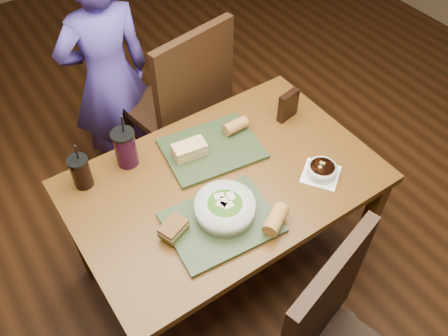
{
  "coord_description": "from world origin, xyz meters",
  "views": [
    {
      "loc": [
        -0.74,
        -1.08,
        2.29
      ],
      "look_at": [
        0.0,
        0.0,
        0.82
      ],
      "focal_mm": 38.0,
      "sensor_mm": 36.0,
      "label": 1
    }
  ],
  "objects_px": {
    "soup_bowl": "(322,170)",
    "chip_bag": "(288,105)",
    "baguette_near": "(276,219)",
    "cup_cola": "(81,172)",
    "cup_berry": "(125,148)",
    "tray_near": "(222,223)",
    "salad_bowl": "(225,208)",
    "dining_table": "(224,192)",
    "diner": "(108,78)",
    "baguette_far": "(236,126)",
    "sandwich_far": "(190,150)",
    "tray_far": "(212,149)",
    "chair_far": "(185,104)",
    "sandwich_near": "(173,229)"
  },
  "relations": [
    {
      "from": "chair_far",
      "to": "cup_berry",
      "type": "relative_size",
      "value": 4.04
    },
    {
      "from": "baguette_near",
      "to": "cup_berry",
      "type": "height_order",
      "value": "cup_berry"
    },
    {
      "from": "chair_far",
      "to": "tray_far",
      "type": "bearing_deg",
      "value": -106.36
    },
    {
      "from": "sandwich_near",
      "to": "baguette_far",
      "type": "distance_m",
      "value": 0.62
    },
    {
      "from": "baguette_far",
      "to": "chip_bag",
      "type": "bearing_deg",
      "value": -10.06
    },
    {
      "from": "chip_bag",
      "to": "sandwich_far",
      "type": "bearing_deg",
      "value": 165.67
    },
    {
      "from": "tray_near",
      "to": "sandwich_near",
      "type": "bearing_deg",
      "value": 161.26
    },
    {
      "from": "dining_table",
      "to": "tray_far",
      "type": "distance_m",
      "value": 0.21
    },
    {
      "from": "salad_bowl",
      "to": "chip_bag",
      "type": "xyz_separation_m",
      "value": [
        0.58,
        0.32,
        0.02
      ]
    },
    {
      "from": "chair_far",
      "to": "sandwich_near",
      "type": "relative_size",
      "value": 9.01
    },
    {
      "from": "baguette_near",
      "to": "cup_cola",
      "type": "xyz_separation_m",
      "value": [
        -0.53,
        0.63,
        0.03
      ]
    },
    {
      "from": "salad_bowl",
      "to": "chip_bag",
      "type": "relative_size",
      "value": 1.62
    },
    {
      "from": "soup_bowl",
      "to": "tray_far",
      "type": "bearing_deg",
      "value": 128.38
    },
    {
      "from": "sandwich_near",
      "to": "sandwich_far",
      "type": "bearing_deg",
      "value": 49.93
    },
    {
      "from": "cup_cola",
      "to": "chip_bag",
      "type": "height_order",
      "value": "cup_cola"
    },
    {
      "from": "tray_near",
      "to": "cup_cola",
      "type": "distance_m",
      "value": 0.62
    },
    {
      "from": "diner",
      "to": "cup_berry",
      "type": "xyz_separation_m",
      "value": [
        -0.21,
        -0.67,
        0.15
      ]
    },
    {
      "from": "diner",
      "to": "chip_bag",
      "type": "height_order",
      "value": "diner"
    },
    {
      "from": "dining_table",
      "to": "tray_near",
      "type": "xyz_separation_m",
      "value": [
        -0.14,
        -0.19,
        0.1
      ]
    },
    {
      "from": "tray_far",
      "to": "cup_cola",
      "type": "xyz_separation_m",
      "value": [
        -0.55,
        0.14,
        0.07
      ]
    },
    {
      "from": "chair_far",
      "to": "baguette_far",
      "type": "xyz_separation_m",
      "value": [
        0.01,
        -0.45,
        0.18
      ]
    },
    {
      "from": "tray_far",
      "to": "salad_bowl",
      "type": "bearing_deg",
      "value": -115.29
    },
    {
      "from": "salad_bowl",
      "to": "cup_cola",
      "type": "xyz_separation_m",
      "value": [
        -0.39,
        0.48,
        0.02
      ]
    },
    {
      "from": "cup_cola",
      "to": "cup_berry",
      "type": "relative_size",
      "value": 0.85
    },
    {
      "from": "dining_table",
      "to": "salad_bowl",
      "type": "height_order",
      "value": "salad_bowl"
    },
    {
      "from": "cup_cola",
      "to": "chip_bag",
      "type": "distance_m",
      "value": 0.99
    },
    {
      "from": "tray_near",
      "to": "tray_far",
      "type": "distance_m",
      "value": 0.41
    },
    {
      "from": "salad_bowl",
      "to": "sandwich_far",
      "type": "distance_m",
      "value": 0.36
    },
    {
      "from": "tray_far",
      "to": "soup_bowl",
      "type": "relative_size",
      "value": 1.99
    },
    {
      "from": "sandwich_far",
      "to": "cup_berry",
      "type": "height_order",
      "value": "cup_berry"
    },
    {
      "from": "soup_bowl",
      "to": "dining_table",
      "type": "bearing_deg",
      "value": 149.05
    },
    {
      "from": "tray_near",
      "to": "salad_bowl",
      "type": "distance_m",
      "value": 0.06
    },
    {
      "from": "salad_bowl",
      "to": "cup_berry",
      "type": "height_order",
      "value": "cup_berry"
    },
    {
      "from": "diner",
      "to": "sandwich_near",
      "type": "height_order",
      "value": "diner"
    },
    {
      "from": "dining_table",
      "to": "sandwich_far",
      "type": "relative_size",
      "value": 8.38
    },
    {
      "from": "dining_table",
      "to": "chip_bag",
      "type": "relative_size",
      "value": 8.85
    },
    {
      "from": "chair_far",
      "to": "sandwich_far",
      "type": "bearing_deg",
      "value": -117.98
    },
    {
      "from": "tray_near",
      "to": "chip_bag",
      "type": "xyz_separation_m",
      "value": [
        0.61,
        0.34,
        0.06
      ]
    },
    {
      "from": "soup_bowl",
      "to": "chip_bag",
      "type": "relative_size",
      "value": 1.43
    },
    {
      "from": "diner",
      "to": "baguette_far",
      "type": "height_order",
      "value": "diner"
    },
    {
      "from": "chair_far",
      "to": "baguette_near",
      "type": "xyz_separation_m",
      "value": [
        -0.17,
        -0.97,
        0.18
      ]
    },
    {
      "from": "salad_bowl",
      "to": "sandwich_near",
      "type": "xyz_separation_m",
      "value": [
        -0.21,
        0.04,
        -0.02
      ]
    },
    {
      "from": "baguette_far",
      "to": "cup_cola",
      "type": "distance_m",
      "value": 0.71
    },
    {
      "from": "soup_bowl",
      "to": "baguette_near",
      "type": "relative_size",
      "value": 1.64
    },
    {
      "from": "tray_far",
      "to": "soup_bowl",
      "type": "distance_m",
      "value": 0.49
    },
    {
      "from": "salad_bowl",
      "to": "cup_berry",
      "type": "xyz_separation_m",
      "value": [
        -0.19,
        0.48,
        0.03
      ]
    },
    {
      "from": "sandwich_far",
      "to": "cup_cola",
      "type": "xyz_separation_m",
      "value": [
        -0.45,
        0.12,
        0.03
      ]
    },
    {
      "from": "chair_far",
      "to": "tray_near",
      "type": "xyz_separation_m",
      "value": [
        -0.33,
        -0.84,
        0.14
      ]
    },
    {
      "from": "baguette_near",
      "to": "chip_bag",
      "type": "xyz_separation_m",
      "value": [
        0.45,
        0.47,
        0.02
      ]
    },
    {
      "from": "cup_berry",
      "to": "chip_bag",
      "type": "distance_m",
      "value": 0.78
    }
  ]
}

